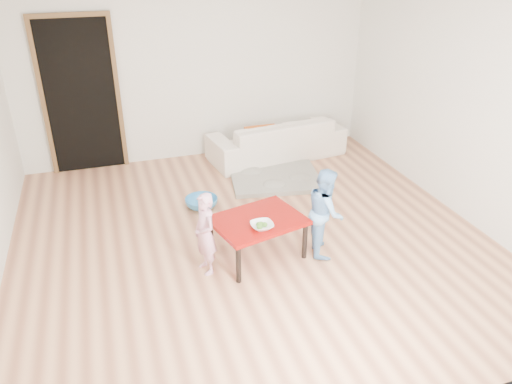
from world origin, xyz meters
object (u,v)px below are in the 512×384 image
bowl (262,226)px  basin (202,203)px  sofa (277,138)px  child_blue (325,212)px  red_table (258,237)px  child_pink (205,234)px

bowl → basin: (-0.31, 1.38, -0.40)m
sofa → child_blue: 2.57m
bowl → red_table: bearing=84.9°
red_table → child_blue: bearing=-9.5°
sofa → child_blue: size_ratio=2.14×
child_blue → basin: (-1.01, 1.31, -0.40)m
bowl → child_blue: 0.70m
red_table → child_pink: (-0.55, -0.09, 0.20)m
red_table → bowl: (-0.02, -0.18, 0.25)m
sofa → child_pink: bearing=49.0°
red_table → basin: size_ratio=2.21×
child_pink → red_table: bearing=86.6°
bowl → basin: bowl is taller
child_blue → sofa: bearing=7.9°
bowl → child_pink: child_pink is taller
child_pink → basin: (0.23, 1.29, -0.36)m
red_table → bowl: 0.31m
sofa → bowl: sofa is taller
bowl → child_blue: size_ratio=0.24×
bowl → child_pink: 0.55m
sofa → red_table: bearing=58.0°
sofa → basin: (-1.41, -1.22, -0.23)m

